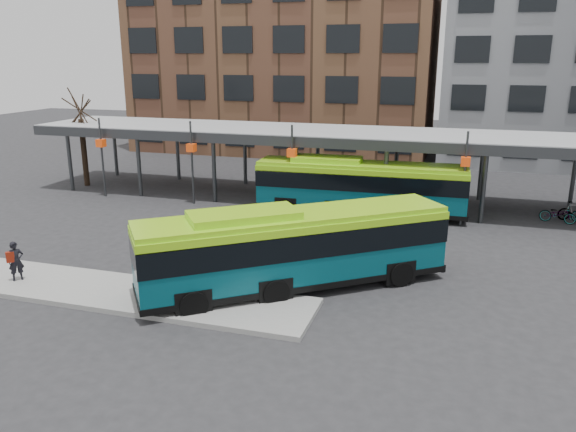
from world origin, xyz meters
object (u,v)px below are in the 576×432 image
at_px(bus_front, 294,247).
at_px(pedestrian, 16,261).
at_px(tree, 84,149).
at_px(bus_rear, 359,185).

distance_m(bus_front, pedestrian, 10.46).
bearing_deg(tree, pedestrian, -62.17).
bearing_deg(bus_rear, pedestrian, -130.16).
relative_size(tree, pedestrian, 3.71).
relative_size(bus_front, bus_rear, 0.94).
height_order(bus_front, pedestrian, bus_front).
bearing_deg(pedestrian, bus_front, -35.22).
bearing_deg(pedestrian, bus_rear, 2.02).
relative_size(bus_rear, pedestrian, 7.46).
distance_m(tree, bus_rear, 18.73).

